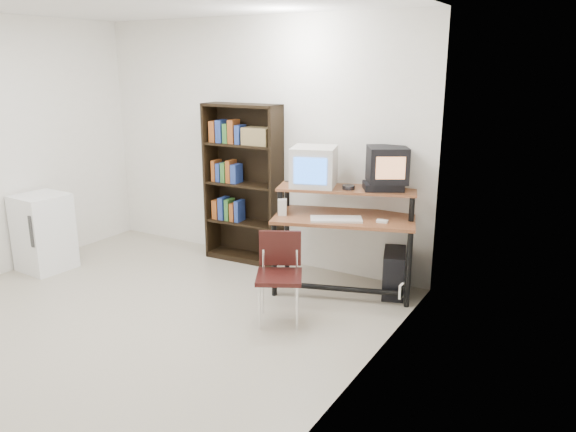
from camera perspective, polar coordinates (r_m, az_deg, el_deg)
The scene contains 17 objects.
floor at distance 5.03m, azimuth -15.90°, elevation -10.51°, with size 4.00×4.00×0.01m, color #C0B69F.
back_wall at distance 6.13m, azimuth -3.27°, elevation 7.51°, with size 4.00×0.01×2.60m, color white.
right_wall at distance 3.45m, azimuth 6.21°, elevation 1.19°, with size 0.01×4.00×2.60m, color white.
computer_desk at distance 5.34m, azimuth 5.77°, elevation -0.34°, with size 1.45×1.03×0.98m.
crt_monitor at distance 5.41m, azimuth 2.65°, elevation 4.99°, with size 0.52×0.52×0.39m.
vcr at distance 5.33m, azimuth 9.62°, elevation 2.94°, with size 0.36×0.26×0.08m, color black.
crt_tv at distance 5.31m, azimuth 10.05°, elevation 5.16°, with size 0.48×0.48×0.33m.
cd_spindle at distance 5.31m, azimuth 6.16°, elevation 2.85°, with size 0.12×0.12×0.05m, color #26262B.
keyboard at distance 5.17m, azimuth 4.91°, elevation -0.40°, with size 0.47×0.21×0.04m, color beige.
mousepad at distance 5.17m, azimuth 9.37°, elevation -0.71°, with size 0.22×0.18×0.01m, color black.
mouse at distance 5.15m, azimuth 9.54°, elevation -0.57°, with size 0.10×0.06×0.03m, color white.
desk_speaker at distance 5.31m, azimuth -0.57°, elevation 0.83°, with size 0.08×0.07×0.17m, color beige.
pc_tower at distance 5.44m, azimuth 10.71°, elevation -5.66°, with size 0.20×0.45×0.42m, color black.
school_chair at distance 4.75m, azimuth -0.87°, elevation -5.31°, with size 0.51×0.51×0.75m.
bookshelf at distance 6.12m, azimuth -4.49°, elevation 3.52°, with size 0.87×0.32×1.72m.
mini_fridge at distance 6.45m, azimuth -23.58°, elevation -1.52°, with size 0.51×0.52×0.81m.
wall_outlet at distance 4.80m, azimuth 11.43°, elevation -7.48°, with size 0.02×0.08×0.12m, color beige.
Camera 1 is at (3.35, -3.06, 2.15)m, focal length 35.00 mm.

